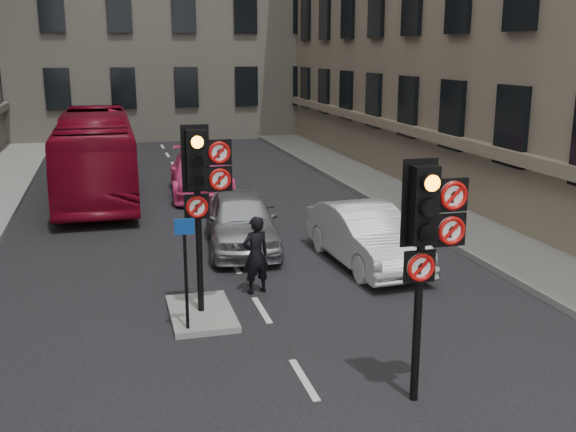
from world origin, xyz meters
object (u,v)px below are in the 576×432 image
signal_near (428,230)px  car_pink (201,173)px  signal_far (202,179)px  bus_red (96,154)px  car_silver (241,220)px  motorcycle (264,219)px  info_sign (185,258)px  motorcyclist (256,255)px  car_white (366,236)px

signal_near → car_pink: bearing=94.2°
signal_far → bus_red: signal_far is taller
signal_near → car_silver: bearing=97.1°
motorcycle → info_sign: size_ratio=0.75×
motorcycle → signal_near: bearing=-87.8°
signal_far → motorcyclist: (1.22, 1.01, -1.87)m
car_silver → car_white: bearing=-33.1°
signal_near → bus_red: bearing=106.2°
car_pink → info_sign: info_sign is taller
car_pink → bus_red: 3.71m
signal_far → car_silver: signal_far is taller
info_sign → bus_red: bearing=96.9°
signal_far → info_sign: signal_far is taller
signal_near → signal_far: bearing=123.0°
car_silver → car_pink: (-0.10, 7.00, 0.01)m
signal_near → info_sign: 4.55m
bus_red → info_sign: 13.08m
car_silver → car_pink: size_ratio=0.85×
signal_far → info_sign: (-0.44, -0.81, -1.25)m
car_silver → car_pink: car_pink is taller
motorcycle → info_sign: info_sign is taller
motorcyclist → signal_far: bearing=23.6°
car_pink → bus_red: size_ratio=0.49×
bus_red → motorcycle: bus_red is taller
car_pink → car_white: bearing=-69.5°
signal_near → motorcyclist: 5.48m
motorcyclist → info_sign: (-1.66, -1.82, 0.61)m
car_white → motorcycle: bearing=115.0°
car_white → car_pink: car_pink is taller
motorcycle → motorcyclist: bearing=-103.9°
car_silver → info_sign: 5.60m
signal_far → info_sign: 1.55m
car_white → bus_red: (-6.26, 9.91, 0.75)m
car_silver → car_pink: 7.00m
car_silver → car_white: size_ratio=1.01×
signal_near → car_silver: (-1.04, 8.37, -1.84)m
car_silver → motorcycle: 1.42m
signal_far → signal_near: bearing=-57.0°
signal_far → motorcyclist: bearing=39.5°
signal_near → signal_far: 4.77m
signal_far → bus_red: 12.41m
signal_far → bus_red: (-2.09, 12.17, -1.24)m
car_silver → motorcyclist: size_ratio=2.60×
signal_near → car_pink: signal_near is taller
bus_red → motorcycle: (4.51, -6.69, -1.00)m
signal_far → bus_red: size_ratio=0.34×
motorcycle → signal_far: bearing=-112.7°
car_silver → info_sign: size_ratio=2.11×
signal_near → motorcyclist: signal_near is taller
motorcycle → motorcyclist: 4.64m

